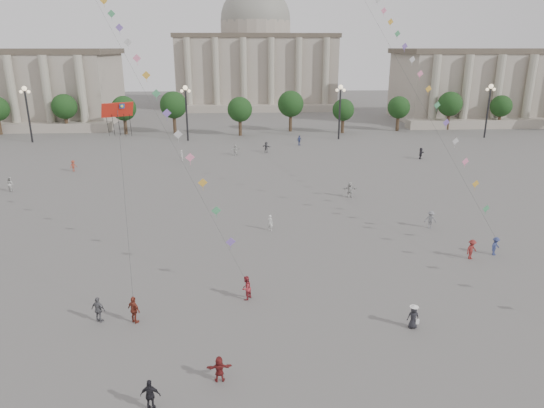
{
  "coord_description": "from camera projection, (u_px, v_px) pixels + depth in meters",
  "views": [
    {
      "loc": [
        -3.69,
        -25.53,
        17.84
      ],
      "look_at": [
        -1.61,
        12.0,
        5.54
      ],
      "focal_mm": 32.0,
      "sensor_mm": 36.0,
      "label": 1
    }
  ],
  "objects": [
    {
      "name": "kite_train_west",
      "position": [
        112.0,
        20.0,
        49.31
      ],
      "size": [
        25.07,
        40.0,
        59.29
      ],
      "color": "#3F3F3F",
      "rests_on": "ground"
    },
    {
      "name": "person_crowd_9",
      "position": [
        421.0,
        153.0,
        79.92
      ],
      "size": [
        1.53,
        1.67,
        1.86
      ],
      "primitive_type": "imported",
      "rotation": [
        0.0,
        0.0,
        0.87
      ],
      "color": "#242328",
      "rests_on": "ground"
    },
    {
      "name": "tourist_3",
      "position": [
        98.0,
        310.0,
        32.62
      ],
      "size": [
        1.17,
        0.83,
        1.84
      ],
      "primitive_type": "imported",
      "rotation": [
        0.0,
        0.0,
        2.75
      ],
      "color": "#5C5C60",
      "rests_on": "ground"
    },
    {
      "name": "person_crowd_4",
      "position": [
        235.0,
        150.0,
        82.71
      ],
      "size": [
        1.72,
        1.33,
        1.82
      ],
      "primitive_type": "imported",
      "rotation": [
        0.0,
        0.0,
        3.69
      ],
      "color": "silver",
      "rests_on": "ground"
    },
    {
      "name": "tourist_4",
      "position": [
        150.0,
        395.0,
        24.69
      ],
      "size": [
        1.06,
        0.49,
        1.77
      ],
      "primitive_type": "imported",
      "rotation": [
        0.0,
        0.0,
        3.08
      ],
      "color": "black",
      "rests_on": "ground"
    },
    {
      "name": "person_crowd_7",
      "position": [
        350.0,
        190.0,
        59.66
      ],
      "size": [
        1.84,
        0.8,
        1.92
      ],
      "primitive_type": "imported",
      "rotation": [
        0.0,
        0.0,
        3.01
      ],
      "color": "#B8B7B4",
      "rests_on": "ground"
    },
    {
      "name": "tourist_2",
      "position": [
        219.0,
        369.0,
        26.87
      ],
      "size": [
        1.46,
        0.58,
        1.54
      ],
      "primitive_type": "imported",
      "rotation": [
        0.0,
        0.0,
        3.23
      ],
      "color": "maroon",
      "rests_on": "ground"
    },
    {
      "name": "ground",
      "position": [
        309.0,
        349.0,
        29.97
      ],
      "size": [
        360.0,
        360.0,
        0.0
      ],
      "primitive_type": "plane",
      "color": "#5A5754",
      "rests_on": "ground"
    },
    {
      "name": "person_crowd_13",
      "position": [
        270.0,
        223.0,
        48.95
      ],
      "size": [
        0.72,
        0.68,
        1.65
      ],
      "primitive_type": "imported",
      "rotation": [
        0.0,
        0.0,
        2.48
      ],
      "color": "silver",
      "rests_on": "ground"
    },
    {
      "name": "kite_flyer_1",
      "position": [
        495.0,
        246.0,
        43.12
      ],
      "size": [
        1.26,
        1.15,
        1.7
      ],
      "primitive_type": "imported",
      "rotation": [
        0.0,
        0.0,
        0.61
      ],
      "color": "navy",
      "rests_on": "ground"
    },
    {
      "name": "tree_row",
      "position": [
        262.0,
        108.0,
        102.3
      ],
      "size": [
        137.12,
        5.12,
        8.0
      ],
      "color": "#332319",
      "rests_on": "ground"
    },
    {
      "name": "hall_central",
      "position": [
        256.0,
        58.0,
        148.16
      ],
      "size": [
        48.3,
        34.3,
        35.5
      ],
      "color": "#9F9486",
      "rests_on": "ground"
    },
    {
      "name": "person_crowd_0",
      "position": [
        299.0,
        140.0,
        90.88
      ],
      "size": [
        1.17,
        0.99,
        1.88
      ],
      "primitive_type": "imported",
      "rotation": [
        0.0,
        0.0,
        0.59
      ],
      "color": "#394680",
      "rests_on": "ground"
    },
    {
      "name": "hat_person",
      "position": [
        413.0,
        316.0,
        31.93
      ],
      "size": [
        0.79,
        0.6,
        1.69
      ],
      "color": "black",
      "rests_on": "ground"
    },
    {
      "name": "person_crowd_6",
      "position": [
        431.0,
        220.0,
        49.47
      ],
      "size": [
        1.35,
        1.01,
        1.86
      ],
      "primitive_type": "imported",
      "rotation": [
        0.0,
        0.0,
        5.99
      ],
      "color": "slate",
      "rests_on": "ground"
    },
    {
      "name": "person_crowd_1",
      "position": [
        10.0,
        184.0,
        62.14
      ],
      "size": [
        1.17,
        1.13,
        1.89
      ],
      "primitive_type": "imported",
      "rotation": [
        0.0,
        0.0,
        2.49
      ],
      "color": "silver",
      "rests_on": "ground"
    },
    {
      "name": "person_crowd_10",
      "position": [
        182.0,
        155.0,
        78.77
      ],
      "size": [
        0.68,
        0.76,
        1.74
      ],
      "primitive_type": "imported",
      "rotation": [
        0.0,
        0.0,
        2.09
      ],
      "color": "white",
      "rests_on": "ground"
    },
    {
      "name": "person_crowd_8",
      "position": [
        472.0,
        249.0,
        42.31
      ],
      "size": [
        1.34,
        1.13,
        1.8
      ],
      "primitive_type": "imported",
      "rotation": [
        0.0,
        0.0,
        0.47
      ],
      "color": "maroon",
      "rests_on": "ground"
    },
    {
      "name": "tourist_0",
      "position": [
        134.0,
        310.0,
        32.5
      ],
      "size": [
        1.17,
        1.09,
        1.94
      ],
      "primitive_type": "imported",
      "rotation": [
        0.0,
        0.0,
        2.45
      ],
      "color": "maroon",
      "rests_on": "ground"
    },
    {
      "name": "lamp_post_mid_east",
      "position": [
        340.0,
        102.0,
        94.89
      ],
      "size": [
        2.0,
        0.9,
        10.65
      ],
      "color": "#262628",
      "rests_on": "ground"
    },
    {
      "name": "lamp_post_far_east",
      "position": [
        489.0,
        101.0,
        96.48
      ],
      "size": [
        2.0,
        0.9,
        10.65
      ],
      "color": "#262628",
      "rests_on": "ground"
    },
    {
      "name": "lamp_post_far_west",
      "position": [
        27.0,
        104.0,
        91.73
      ],
      "size": [
        2.0,
        0.9,
        10.65
      ],
      "color": "#262628",
      "rests_on": "ground"
    },
    {
      "name": "dragon_kite",
      "position": [
        119.0,
        121.0,
        34.07
      ],
      "size": [
        2.17,
        3.6,
        13.3
      ],
      "color": "red",
      "rests_on": "ground"
    },
    {
      "name": "person_crowd_12",
      "position": [
        266.0,
        147.0,
        84.8
      ],
      "size": [
        1.76,
        1.48,
        1.9
      ],
      "primitive_type": "imported",
      "rotation": [
        0.0,
        0.0,
        2.52
      ],
      "color": "#5A5A5E",
      "rests_on": "ground"
    },
    {
      "name": "person_crowd_2",
      "position": [
        73.0,
        166.0,
        71.97
      ],
      "size": [
        1.2,
        1.23,
        1.69
      ],
      "primitive_type": "imported",
      "rotation": [
        0.0,
        0.0,
        0.82
      ],
      "color": "#993D29",
      "rests_on": "ground"
    },
    {
      "name": "lamp_post_mid_west",
      "position": [
        186.0,
        103.0,
        93.31
      ],
      "size": [
        2.0,
        0.9,
        10.65
      ],
      "color": "#262628",
      "rests_on": "ground"
    },
    {
      "name": "kite_flyer_0",
      "position": [
        246.0,
        288.0,
        35.54
      ],
      "size": [
        1.08,
        1.14,
        1.85
      ],
      "primitive_type": "imported",
      "rotation": [
        0.0,
        0.0,
        4.12
      ],
      "color": "maroon",
      "rests_on": "ground"
    }
  ]
}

